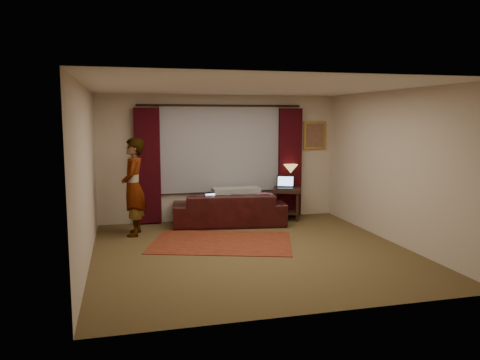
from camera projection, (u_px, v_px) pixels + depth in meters
name	position (u px, v px, depth m)	size (l,w,h in m)	color
floor	(252.00, 252.00, 7.53)	(5.00, 5.00, 0.01)	brown
ceiling	(253.00, 87.00, 7.18)	(5.00, 5.00, 0.02)	silver
wall_back	(220.00, 158.00, 9.76)	(5.00, 0.02, 2.60)	beige
wall_front	(316.00, 197.00, 4.95)	(5.00, 0.02, 2.60)	beige
wall_left	(86.00, 176.00, 6.75)	(0.02, 5.00, 2.60)	beige
wall_right	(394.00, 167.00, 7.96)	(0.02, 5.00, 2.60)	beige
sheer_curtain	(221.00, 149.00, 9.68)	(2.50, 0.05, 1.80)	gray
drape_left	(148.00, 166.00, 9.31)	(0.50, 0.14, 2.30)	black
drape_right	(290.00, 162.00, 10.03)	(0.50, 0.14, 2.30)	black
curtain_rod	(221.00, 106.00, 9.51)	(0.04, 0.04, 3.40)	black
picture_frame	(315.00, 135.00, 10.18)	(0.50, 0.04, 0.60)	#B78D3C
sofa	(229.00, 203.00, 9.33)	(2.22, 0.96, 0.90)	black
throw_blanket	(236.00, 179.00, 9.48)	(0.95, 0.38, 0.11)	#979590
clothing_pile	(264.00, 198.00, 9.31)	(0.46, 0.35, 0.19)	#7E465B
laptop_sofa	(214.00, 199.00, 9.12)	(0.29, 0.32, 0.21)	black
area_rug	(222.00, 242.00, 8.05)	(2.37, 1.58, 0.01)	maroon
end_table	(287.00, 204.00, 9.87)	(0.58, 0.58, 0.67)	black
tiffany_lamp	(291.00, 176.00, 9.90)	(0.30, 0.30, 0.49)	olive
laptop_table	(285.00, 182.00, 9.71)	(0.36, 0.39, 0.26)	black
person	(134.00, 187.00, 8.47)	(0.52, 0.52, 1.78)	#979590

